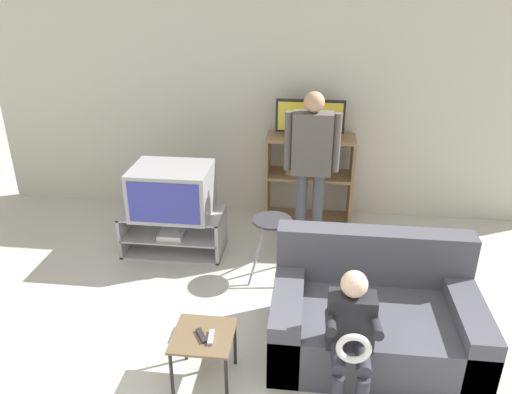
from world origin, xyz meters
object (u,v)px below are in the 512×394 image
object	(u,v)px
folding_stool	(272,229)
couch	(373,316)
remote_control_white	(211,337)
snack_table	(203,341)
tv_stand	(174,232)
remote_control_black	(202,336)
television_main	(172,190)
person_seated_child	(351,332)
media_shelf	(309,178)
person_standing_adult	(312,157)
television_flat	(310,119)

from	to	relation	value
folding_stool	couch	world-z (taller)	couch
folding_stool	remote_control_white	size ratio (longest dim) A/B	4.02
snack_table	couch	size ratio (longest dim) A/B	0.27
tv_stand	remote_control_black	size ratio (longest dim) A/B	6.93
television_main	person_seated_child	xyz separation A→B (m)	(1.62, -1.77, -0.12)
television_main	remote_control_white	world-z (taller)	television_main
media_shelf	remote_control_white	xyz separation A→B (m)	(-0.58, -2.60, -0.11)
media_shelf	person_seated_child	world-z (taller)	media_shelf
remote_control_white	person_seated_child	xyz separation A→B (m)	(0.90, -0.02, 0.15)
remote_control_white	person_seated_child	bearing A→B (deg)	-6.50
snack_table	person_standing_adult	world-z (taller)	person_standing_adult
folding_stool	person_standing_adult	distance (m)	0.83
remote_control_black	couch	world-z (taller)	couch
remote_control_black	person_seated_child	size ratio (longest dim) A/B	0.15
tv_stand	couch	bearing A→B (deg)	-33.37
television_main	remote_control_black	distance (m)	1.88
remote_control_black	person_standing_adult	bearing A→B (deg)	40.33
media_shelf	folding_stool	distance (m)	1.22
tv_stand	person_seated_child	bearing A→B (deg)	-47.13
remote_control_black	remote_control_white	size ratio (longest dim) A/B	1.00
television_main	television_flat	bearing A→B (deg)	34.09
folding_stool	person_seated_child	distance (m)	1.58
remote_control_white	couch	xyz separation A→B (m)	(1.11, 0.53, -0.13)
remote_control_black	couch	xyz separation A→B (m)	(1.18, 0.52, -0.13)
snack_table	remote_control_black	world-z (taller)	remote_control_black
television_main	media_shelf	bearing A→B (deg)	33.34
remote_control_black	television_flat	bearing A→B (deg)	45.23
person_standing_adult	television_main	bearing A→B (deg)	-169.02
television_main	television_flat	distance (m)	1.64
television_flat	television_main	bearing A→B (deg)	-145.91
person_standing_adult	couch	bearing A→B (deg)	-70.89
snack_table	remote_control_white	distance (m)	0.09
media_shelf	television_flat	distance (m)	0.67
remote_control_black	remote_control_white	bearing A→B (deg)	-38.36
folding_stool	person_standing_adult	xyz separation A→B (m)	(0.32, 0.58, 0.50)
snack_table	person_standing_adult	distance (m)	2.17
tv_stand	couch	world-z (taller)	couch
television_flat	snack_table	distance (m)	2.79
remote_control_white	television_main	bearing A→B (deg)	107.54
media_shelf	remote_control_white	bearing A→B (deg)	-102.60
folding_stool	snack_table	size ratio (longest dim) A/B	1.42
television_main	folding_stool	xyz separation A→B (m)	(1.00, -0.32, -0.19)
remote_control_black	tv_stand	bearing A→B (deg)	80.06
television_flat	remote_control_black	distance (m)	2.79
person_seated_child	folding_stool	bearing A→B (deg)	113.33
folding_stool	remote_control_black	xyz separation A→B (m)	(-0.34, -1.41, -0.07)
media_shelf	person_standing_adult	bearing A→B (deg)	-88.31
television_main	remote_control_white	size ratio (longest dim) A/B	5.21
folding_stool	couch	xyz separation A→B (m)	(0.83, -0.90, -0.21)
television_flat	folding_stool	distance (m)	1.41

